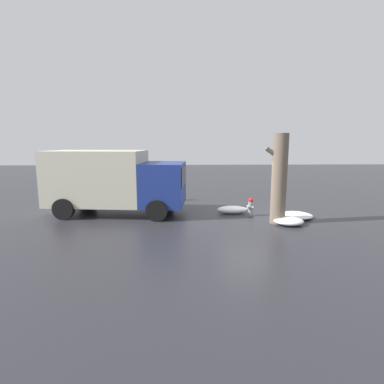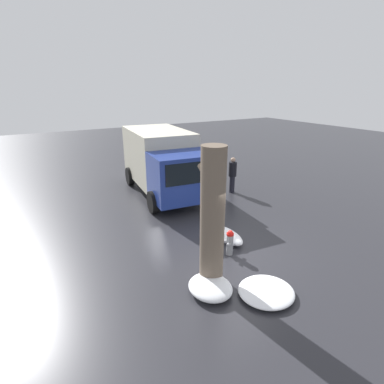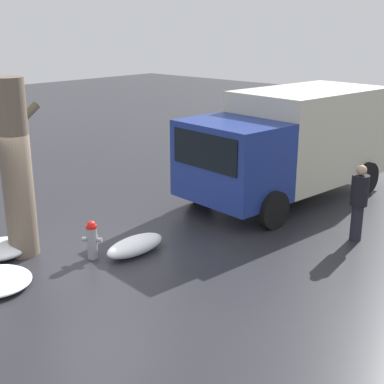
% 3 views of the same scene
% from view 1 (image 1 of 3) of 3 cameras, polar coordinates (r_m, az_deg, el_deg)
% --- Properties ---
extents(ground_plane, '(60.00, 60.00, 0.00)m').
position_cam_1_polar(ground_plane, '(13.63, 11.03, -4.46)').
color(ground_plane, '#28282D').
extents(fire_hydrant, '(0.35, 0.39, 0.80)m').
position_cam_1_polar(fire_hydrant, '(13.54, 11.08, -2.77)').
color(fire_hydrant, gray).
rests_on(fire_hydrant, ground_plane).
extents(tree_trunk, '(0.92, 0.60, 3.59)m').
position_cam_1_polar(tree_trunk, '(12.38, 16.25, 2.45)').
color(tree_trunk, '#6B5B4C').
rests_on(tree_trunk, ground_plane).
extents(delivery_truck, '(6.27, 3.23, 2.87)m').
position_cam_1_polar(delivery_truck, '(14.02, -14.62, 2.29)').
color(delivery_truck, navy).
rests_on(delivery_truck, ground_plane).
extents(pedestrian, '(0.37, 0.37, 1.70)m').
position_cam_1_polar(pedestrian, '(16.59, -6.91, 1.39)').
color(pedestrian, '#23232D').
rests_on(pedestrian, ground_plane).
extents(snow_pile_by_hydrant, '(1.41, 0.61, 0.35)m').
position_cam_1_polar(snow_pile_by_hydrant, '(13.89, 7.68, -3.36)').
color(snow_pile_by_hydrant, white).
rests_on(snow_pile_by_hydrant, ground_plane).
extents(snow_pile_curbside, '(1.33, 1.39, 0.20)m').
position_cam_1_polar(snow_pile_curbside, '(13.87, 19.32, -4.18)').
color(snow_pile_curbside, white).
rests_on(snow_pile_curbside, ground_plane).
extents(snow_pile_by_tree, '(1.19, 1.05, 0.30)m').
position_cam_1_polar(snow_pile_by_tree, '(12.56, 17.90, -5.25)').
color(snow_pile_by_tree, white).
rests_on(snow_pile_by_tree, ground_plane).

